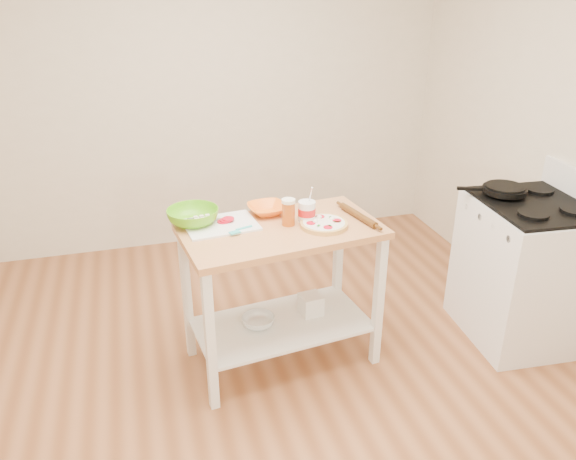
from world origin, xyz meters
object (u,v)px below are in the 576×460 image
(pizza, at_px, (324,224))
(rolling_pin, at_px, (358,216))
(prep_island, at_px, (281,267))
(shelf_bin, at_px, (311,304))
(orange_bowl, at_px, (267,209))
(gas_stove, at_px, (523,270))
(spatula, at_px, (240,230))
(green_bowl, at_px, (193,217))
(skillet, at_px, (503,190))
(knife, at_px, (204,220))
(beer_pint, at_px, (288,212))
(cutting_board, at_px, (220,224))
(yogurt_tub, at_px, (307,211))
(shelf_glass_bowl, at_px, (258,321))

(pizza, xyz_separation_m, rolling_pin, (0.23, 0.05, 0.00))
(prep_island, relative_size, shelf_bin, 9.26)
(pizza, bearing_deg, rolling_pin, 11.81)
(pizza, relative_size, orange_bowl, 1.19)
(gas_stove, xyz_separation_m, orange_bowl, (-1.59, 0.38, 0.45))
(spatula, xyz_separation_m, green_bowl, (-0.23, 0.19, 0.03))
(skillet, bearing_deg, knife, -164.38)
(beer_pint, bearing_deg, orange_bowl, 111.44)
(cutting_board, xyz_separation_m, green_bowl, (-0.14, 0.06, 0.04))
(pizza, distance_m, orange_bowl, 0.38)
(pizza, distance_m, knife, 0.69)
(green_bowl, bearing_deg, knife, 3.87)
(orange_bowl, relative_size, yogurt_tub, 1.06)
(skillet, xyz_separation_m, pizza, (-1.21, -0.06, -0.06))
(pizza, height_order, yogurt_tub, yogurt_tub)
(skillet, xyz_separation_m, orange_bowl, (-1.48, 0.21, -0.05))
(prep_island, bearing_deg, orange_bowl, 96.56)
(spatula, bearing_deg, shelf_bin, -8.74)
(orange_bowl, bearing_deg, skillet, -8.04)
(green_bowl, bearing_deg, orange_bowl, 4.41)
(spatula, bearing_deg, gas_stove, -20.70)
(orange_bowl, distance_m, shelf_glass_bowl, 0.68)
(orange_bowl, height_order, yogurt_tub, yogurt_tub)
(gas_stove, xyz_separation_m, shelf_bin, (-1.36, 0.21, -0.15))
(shelf_glass_bowl, bearing_deg, gas_stove, -5.55)
(prep_island, height_order, cutting_board, cutting_board)
(spatula, height_order, orange_bowl, orange_bowl)
(spatula, bearing_deg, prep_island, -15.74)
(orange_bowl, relative_size, shelf_glass_bowl, 1.14)
(skillet, relative_size, cutting_board, 0.96)
(rolling_pin, bearing_deg, cutting_board, 171.05)
(pizza, relative_size, knife, 1.00)
(gas_stove, relative_size, beer_pint, 7.11)
(pizza, distance_m, shelf_glass_bowl, 0.73)
(pizza, bearing_deg, beer_pint, 157.73)
(gas_stove, distance_m, yogurt_tub, 1.50)
(beer_pint, bearing_deg, knife, 160.43)
(pizza, bearing_deg, spatula, 174.21)
(gas_stove, height_order, knife, gas_stove)
(yogurt_tub, bearing_deg, spatula, -173.15)
(prep_island, bearing_deg, shelf_bin, 14.84)
(gas_stove, height_order, shelf_glass_bowl, gas_stove)
(orange_bowl, relative_size, rolling_pin, 0.67)
(prep_island, relative_size, knife, 4.38)
(yogurt_tub, distance_m, shelf_bin, 0.64)
(skillet, relative_size, shelf_glass_bowl, 2.05)
(skillet, bearing_deg, shelf_glass_bowl, -158.68)
(green_bowl, bearing_deg, beer_pint, -16.99)
(yogurt_tub, xyz_separation_m, shelf_glass_bowl, (-0.31, -0.04, -0.67))
(spatula, bearing_deg, pizza, -21.46)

